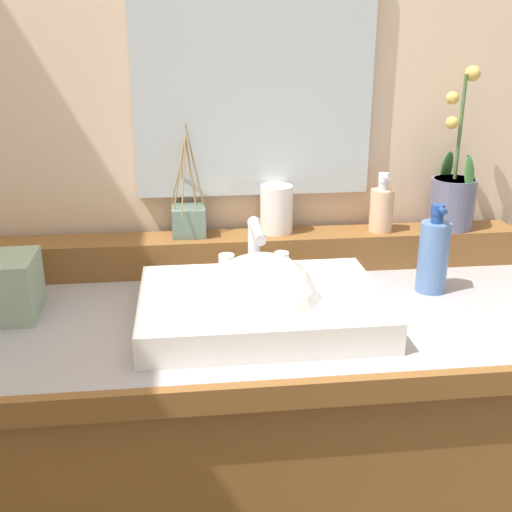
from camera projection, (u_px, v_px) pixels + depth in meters
name	position (u px, v px, depth m)	size (l,w,h in m)	color
wall_back	(234.00, 64.00, 1.43)	(2.93, 0.20, 2.55)	beige
vanity_cabinet	(254.00, 481.00, 1.35)	(1.35, 0.58, 0.84)	brown
back_ledge	(243.00, 252.00, 1.41)	(1.27, 0.10, 0.08)	brown
sink_basin	(261.00, 309.00, 1.14)	(0.45, 0.32, 0.26)	white
potted_plant	(453.00, 194.00, 1.42)	(0.11, 0.11, 0.36)	slate
soap_dispenser	(382.00, 208.00, 1.40)	(0.05, 0.06, 0.13)	#E0B38A
tumbler_cup	(276.00, 209.00, 1.40)	(0.07, 0.07, 0.11)	white
reed_diffuser	(189.00, 219.00, 1.38)	(0.08, 0.11, 0.25)	slate
lotion_bottle	(433.00, 255.00, 1.27)	(0.06, 0.06, 0.19)	#557AB2
tissue_box	(2.00, 287.00, 1.16)	(0.13, 0.13, 0.12)	#8DA88E
mirror	(254.00, 80.00, 1.34)	(0.53, 0.02, 0.51)	silver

